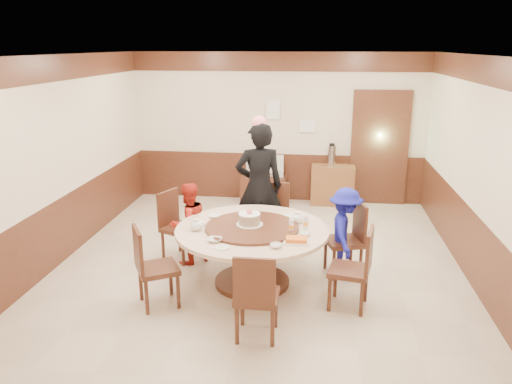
# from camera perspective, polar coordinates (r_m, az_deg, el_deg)

# --- Properties ---
(room) EXTENTS (6.00, 6.04, 2.84)m
(room) POSITION_cam_1_polar(r_m,az_deg,el_deg) (6.72, 0.55, 0.55)
(room) COLOR beige
(room) RESTS_ON ground
(banquet_table) EXTENTS (1.89, 1.89, 0.78)m
(banquet_table) POSITION_cam_1_polar(r_m,az_deg,el_deg) (6.24, -0.46, -6.04)
(banquet_table) COLOR #472216
(banquet_table) RESTS_ON ground
(chair_0) EXTENTS (0.56, 0.55, 0.97)m
(chair_0) POSITION_cam_1_polar(r_m,az_deg,el_deg) (6.71, 10.10, -6.75)
(chair_0) COLOR #472216
(chair_0) RESTS_ON ground
(chair_1) EXTENTS (0.46, 0.47, 0.97)m
(chair_1) POSITION_cam_1_polar(r_m,az_deg,el_deg) (7.40, 1.99, -4.23)
(chair_1) COLOR #472216
(chair_1) RESTS_ON ground
(chair_2) EXTENTS (0.59, 0.58, 0.97)m
(chair_2) POSITION_cam_1_polar(r_m,az_deg,el_deg) (7.15, -8.71, -5.20)
(chair_2) COLOR #472216
(chair_2) RESTS_ON ground
(chair_3) EXTENTS (0.60, 0.60, 0.97)m
(chair_3) POSITION_cam_1_polar(r_m,az_deg,el_deg) (5.96, -11.28, -9.91)
(chair_3) COLOR #472216
(chair_3) RESTS_ON ground
(chair_4) EXTENTS (0.44, 0.45, 0.97)m
(chair_4) POSITION_cam_1_polar(r_m,az_deg,el_deg) (5.26, 0.06, -13.37)
(chair_4) COLOR #472216
(chair_4) RESTS_ON ground
(chair_5) EXTENTS (0.53, 0.52, 0.97)m
(chair_5) POSITION_cam_1_polar(r_m,az_deg,el_deg) (5.91, 10.74, -10.12)
(chair_5) COLOR #472216
(chair_5) RESTS_ON ground
(person_standing) EXTENTS (0.78, 0.60, 1.89)m
(person_standing) POSITION_cam_1_polar(r_m,az_deg,el_deg) (7.21, 0.36, 0.57)
(person_standing) COLOR black
(person_standing) RESTS_ON ground
(person_red) EXTENTS (0.70, 0.70, 1.14)m
(person_red) POSITION_cam_1_polar(r_m,az_deg,el_deg) (6.90, -7.70, -3.59)
(person_red) COLOR #B12217
(person_red) RESTS_ON ground
(person_blue) EXTENTS (0.44, 0.76, 1.18)m
(person_blue) POSITION_cam_1_polar(r_m,az_deg,el_deg) (6.59, 10.12, -4.52)
(person_blue) COLOR #181B9B
(person_blue) RESTS_ON ground
(birthday_cake) EXTENTS (0.33, 0.33, 0.22)m
(birthday_cake) POSITION_cam_1_polar(r_m,az_deg,el_deg) (6.17, -0.75, -3.10)
(birthday_cake) COLOR white
(birthday_cake) RESTS_ON banquet_table
(teapot_left) EXTENTS (0.17, 0.15, 0.13)m
(teapot_left) POSITION_cam_1_polar(r_m,az_deg,el_deg) (6.12, -6.86, -3.84)
(teapot_left) COLOR white
(teapot_left) RESTS_ON banquet_table
(teapot_right) EXTENTS (0.17, 0.15, 0.13)m
(teapot_right) POSITION_cam_1_polar(r_m,az_deg,el_deg) (6.34, 4.80, -3.04)
(teapot_right) COLOR white
(teapot_right) RESTS_ON banquet_table
(bowl_0) EXTENTS (0.16, 0.16, 0.04)m
(bowl_0) POSITION_cam_1_polar(r_m,az_deg,el_deg) (6.55, -4.69, -2.78)
(bowl_0) COLOR white
(bowl_0) RESTS_ON banquet_table
(bowl_1) EXTENTS (0.14, 0.14, 0.04)m
(bowl_1) POSITION_cam_1_polar(r_m,az_deg,el_deg) (5.60, 2.30, -6.15)
(bowl_1) COLOR white
(bowl_1) RESTS_ON banquet_table
(bowl_2) EXTENTS (0.17, 0.17, 0.04)m
(bowl_2) POSITION_cam_1_polar(r_m,az_deg,el_deg) (5.77, -4.74, -5.48)
(bowl_2) COLOR white
(bowl_2) RESTS_ON banquet_table
(bowl_3) EXTENTS (0.13, 0.13, 0.04)m
(bowl_3) POSITION_cam_1_polar(r_m,az_deg,el_deg) (5.95, 5.61, -4.80)
(bowl_3) COLOR white
(bowl_3) RESTS_ON banquet_table
(bowl_4) EXTENTS (0.14, 0.14, 0.03)m
(bowl_4) POSITION_cam_1_polar(r_m,az_deg,el_deg) (6.34, -6.55, -3.52)
(bowl_4) COLOR white
(bowl_4) RESTS_ON banquet_table
(saucer_near) EXTENTS (0.18, 0.18, 0.01)m
(saucer_near) POSITION_cam_1_polar(r_m,az_deg,el_deg) (5.60, -3.89, -6.33)
(saucer_near) COLOR white
(saucer_near) RESTS_ON banquet_table
(saucer_far) EXTENTS (0.18, 0.18, 0.01)m
(saucer_far) POSITION_cam_1_polar(r_m,az_deg,el_deg) (6.59, 4.00, -2.76)
(saucer_far) COLOR white
(saucer_far) RESTS_ON banquet_table
(shrimp_platter) EXTENTS (0.30, 0.20, 0.06)m
(shrimp_platter) POSITION_cam_1_polar(r_m,az_deg,el_deg) (5.74, 4.65, -5.55)
(shrimp_platter) COLOR white
(shrimp_platter) RESTS_ON banquet_table
(bottle_0) EXTENTS (0.06, 0.06, 0.16)m
(bottle_0) POSITION_cam_1_polar(r_m,az_deg,el_deg) (6.02, 4.05, -3.90)
(bottle_0) COLOR white
(bottle_0) RESTS_ON banquet_table
(bottle_1) EXTENTS (0.06, 0.06, 0.16)m
(bottle_1) POSITION_cam_1_polar(r_m,az_deg,el_deg) (6.14, 5.71, -3.53)
(bottle_1) COLOR white
(bottle_1) RESTS_ON banquet_table
(tv_stand) EXTENTS (0.85, 0.45, 0.50)m
(tv_stand) POSITION_cam_1_polar(r_m,az_deg,el_deg) (9.59, 0.85, 0.31)
(tv_stand) COLOR #472216
(tv_stand) RESTS_ON ground
(television) EXTENTS (0.75, 0.24, 0.43)m
(television) POSITION_cam_1_polar(r_m,az_deg,el_deg) (9.47, 0.87, 3.01)
(television) COLOR #959597
(television) RESTS_ON tv_stand
(side_cabinet) EXTENTS (0.80, 0.40, 0.75)m
(side_cabinet) POSITION_cam_1_polar(r_m,az_deg,el_deg) (9.54, 8.72, 0.81)
(side_cabinet) COLOR brown
(side_cabinet) RESTS_ON ground
(thermos) EXTENTS (0.15, 0.15, 0.38)m
(thermos) POSITION_cam_1_polar(r_m,az_deg,el_deg) (9.40, 8.64, 4.13)
(thermos) COLOR silver
(thermos) RESTS_ON side_cabinet
(notice_left) EXTENTS (0.25, 0.00, 0.35)m
(notice_left) POSITION_cam_1_polar(r_m,az_deg,el_deg) (9.47, 1.96, 9.38)
(notice_left) COLOR white
(notice_left) RESTS_ON room
(notice_right) EXTENTS (0.30, 0.00, 0.22)m
(notice_right) POSITION_cam_1_polar(r_m,az_deg,el_deg) (9.47, 5.89, 7.47)
(notice_right) COLOR white
(notice_right) RESTS_ON room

